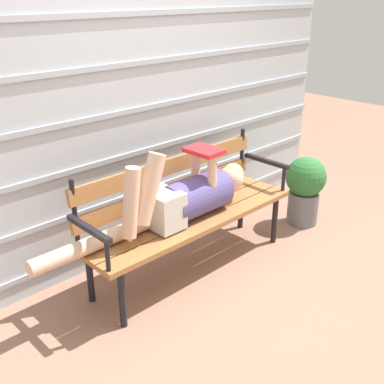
{
  "coord_description": "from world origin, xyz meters",
  "views": [
    {
      "loc": [
        -2.04,
        -1.95,
        1.9
      ],
      "look_at": [
        0.0,
        0.17,
        0.61
      ],
      "focal_mm": 43.8,
      "sensor_mm": 36.0,
      "label": 1
    }
  ],
  "objects": [
    {
      "name": "park_bench",
      "position": [
        0.0,
        0.24,
        0.48
      ],
      "size": [
        1.7,
        0.47,
        0.86
      ],
      "color": "#9E6638",
      "rests_on": "ground"
    },
    {
      "name": "house_siding",
      "position": [
        0.0,
        0.7,
        1.11
      ],
      "size": [
        4.13,
        0.08,
        2.22
      ],
      "color": "#B2BCC6",
      "rests_on": "ground"
    },
    {
      "name": "potted_plant",
      "position": [
        1.21,
        0.03,
        0.34
      ],
      "size": [
        0.34,
        0.34,
        0.6
      ],
      "color": "slate",
      "rests_on": "ground"
    },
    {
      "name": "reclining_person",
      "position": [
        -0.1,
        0.17,
        0.6
      ],
      "size": [
        1.68,
        0.27,
        0.57
      ],
      "color": "#514784"
    },
    {
      "name": "ground_plane",
      "position": [
        0.0,
        0.0,
        0.0
      ],
      "size": [
        12.0,
        12.0,
        0.0
      ],
      "primitive_type": "plane",
      "color": "#936B56"
    }
  ]
}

